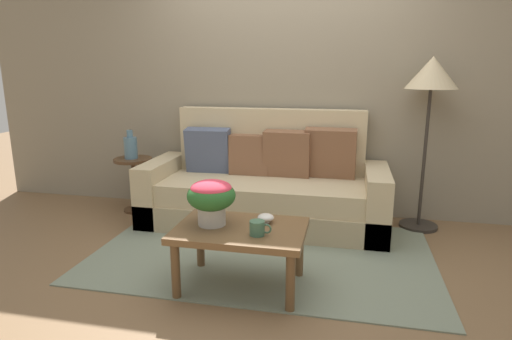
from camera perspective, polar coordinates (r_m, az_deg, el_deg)
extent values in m
plane|color=brown|center=(3.41, 0.72, -11.38)|extent=(14.00, 14.00, 0.00)
cube|color=gray|center=(4.30, 4.10, 12.15)|extent=(6.40, 0.12, 2.68)
cube|color=gray|center=(3.45, 0.87, -10.99)|extent=(2.61, 1.61, 0.01)
cube|color=tan|center=(4.02, 0.99, -5.64)|extent=(2.21, 0.85, 0.24)
cube|color=tan|center=(3.94, 0.94, -2.78)|extent=(1.81, 0.77, 0.19)
cube|color=tan|center=(4.22, 1.94, 2.49)|extent=(1.81, 0.15, 0.83)
cube|color=tan|center=(4.27, -12.35, -2.44)|extent=(0.20, 0.85, 0.57)
cube|color=tan|center=(3.91, 15.63, -4.12)|extent=(0.20, 0.85, 0.57)
cube|color=#4C5670|center=(4.22, -6.33, 2.59)|extent=(0.44, 0.22, 0.45)
cube|color=brown|center=(4.12, -0.87, 2.04)|extent=(0.38, 0.16, 0.38)
cube|color=brown|center=(4.04, 4.15, 2.16)|extent=(0.44, 0.21, 0.44)
cube|color=brown|center=(4.02, 9.81, 2.17)|extent=(0.47, 0.21, 0.48)
cylinder|color=brown|center=(2.82, -10.59, -12.99)|extent=(0.06, 0.06, 0.38)
cylinder|color=brown|center=(2.64, 4.58, -14.67)|extent=(0.06, 0.06, 0.38)
cylinder|color=brown|center=(3.21, -7.38, -9.48)|extent=(0.06, 0.06, 0.38)
cylinder|color=brown|center=(3.06, 5.77, -10.63)|extent=(0.06, 0.06, 0.38)
cube|color=brown|center=(2.82, -2.08, -8.00)|extent=(0.84, 0.58, 0.04)
cylinder|color=#4C331E|center=(4.60, -15.57, -5.06)|extent=(0.25, 0.25, 0.03)
cylinder|color=#4C331E|center=(4.52, -15.78, -1.94)|extent=(0.05, 0.05, 0.49)
cylinder|color=#4C331E|center=(4.46, -15.99, 1.31)|extent=(0.38, 0.38, 0.03)
cylinder|color=#2D2823|center=(4.26, 20.67, -6.91)|extent=(0.34, 0.34, 0.03)
cylinder|color=#2D2823|center=(4.09, 21.39, 1.37)|extent=(0.03, 0.03, 1.23)
cone|color=#C6B289|center=(4.02, 22.31, 11.87)|extent=(0.44, 0.44, 0.27)
cylinder|color=#B7B2A8|center=(2.86, -5.88, -5.90)|extent=(0.18, 0.18, 0.14)
ellipsoid|color=#286028|center=(2.82, -5.94, -3.39)|extent=(0.32, 0.32, 0.19)
ellipsoid|color=#DB384C|center=(2.80, -5.97, -2.45)|extent=(0.27, 0.27, 0.11)
cylinder|color=#3D664C|center=(2.67, 0.15, -7.70)|extent=(0.09, 0.09, 0.09)
torus|color=#3D664C|center=(2.66, 1.41, -7.80)|extent=(0.06, 0.01, 0.06)
cylinder|color=silver|center=(2.90, 1.30, -6.77)|extent=(0.05, 0.05, 0.02)
ellipsoid|color=silver|center=(2.89, 1.30, -6.30)|extent=(0.11, 0.11, 0.05)
cylinder|color=slate|center=(4.44, -16.27, 2.83)|extent=(0.13, 0.13, 0.21)
cylinder|color=slate|center=(4.42, -16.39, 4.64)|extent=(0.06, 0.06, 0.07)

